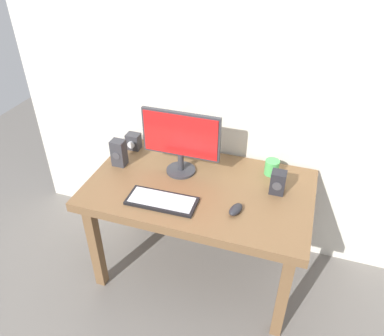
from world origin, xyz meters
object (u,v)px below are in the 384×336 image
keyboard_primary (162,201)px  mouse (236,209)px  monitor (181,140)px  speaker_right (278,182)px  desk (199,197)px  speaker_left (119,153)px  audio_controller (134,141)px  coffee_mug (272,167)px

keyboard_primary → mouse: bearing=6.6°
monitor → keyboard_primary: size_ratio=1.21×
speaker_right → desk: bearing=-169.0°
speaker_left → audio_controller: size_ratio=1.59×
speaker_right → coffee_mug: 0.19m
keyboard_primary → speaker_right: speaker_right is taller
speaker_right → keyboard_primary: bearing=-153.8°
keyboard_primary → audio_controller: size_ratio=3.64×
monitor → mouse: (0.41, -0.28, -0.21)m
monitor → audio_controller: monitor is taller
mouse → speaker_right: (0.19, 0.25, 0.05)m
desk → speaker_left: speaker_left is taller
speaker_left → speaker_right: bearing=1.6°
monitor → coffee_mug: size_ratio=5.05×
monitor → speaker_right: monitor is taller
speaker_right → coffee_mug: speaker_right is taller
speaker_left → audio_controller: 0.21m
desk → speaker_right: (0.44, 0.09, 0.15)m
monitor → keyboard_primary: (0.00, -0.33, -0.22)m
mouse → coffee_mug: bearing=89.2°
speaker_left → audio_controller: speaker_left is taller
speaker_left → audio_controller: (-0.00, 0.21, -0.03)m
speaker_left → coffee_mug: size_ratio=1.83×
desk → coffee_mug: size_ratio=13.90×
mouse → speaker_left: size_ratio=0.62×
mouse → monitor: bearing=162.1°
monitor → desk: bearing=-36.8°
mouse → coffee_mug: coffee_mug is taller
desk → monitor: bearing=143.2°
speaker_right → speaker_left: (-1.00, -0.03, 0.02)m
speaker_left → keyboard_primary: bearing=-33.9°
audio_controller → coffee_mug: size_ratio=1.15×
monitor → speaker_right: 0.62m
desk → speaker_left: (-0.55, 0.06, 0.17)m
monitor → speaker_left: size_ratio=2.76×
desk → mouse: (0.26, -0.16, 0.10)m
keyboard_primary → speaker_right: (0.60, 0.30, 0.06)m
coffee_mug → mouse: bearing=-106.9°
coffee_mug → monitor: bearing=-165.1°
monitor → speaker_left: monitor is taller
speaker_left → coffee_mug: bearing=12.2°
desk → speaker_left: bearing=174.0°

